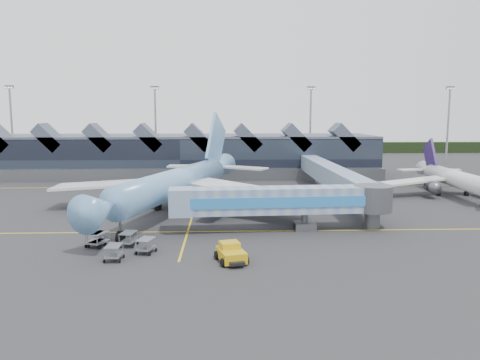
{
  "coord_description": "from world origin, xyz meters",
  "views": [
    {
      "loc": [
        4.41,
        -64.6,
        14.4
      ],
      "look_at": [
        6.86,
        2.25,
        5.0
      ],
      "focal_mm": 35.0,
      "sensor_mm": 36.0,
      "label": 1
    }
  ],
  "objects_px": {
    "jet_bridge": "(295,201)",
    "pushback_tug": "(231,253)",
    "main_airliner": "(179,182)",
    "fuel_truck": "(115,196)",
    "regional_jet": "(453,178)"
  },
  "relations": [
    {
      "from": "jet_bridge",
      "to": "pushback_tug",
      "type": "relative_size",
      "value": 6.14
    },
    {
      "from": "pushback_tug",
      "to": "main_airliner",
      "type": "bearing_deg",
      "value": 91.76
    },
    {
      "from": "main_airliner",
      "to": "pushback_tug",
      "type": "height_order",
      "value": "main_airliner"
    },
    {
      "from": "jet_bridge",
      "to": "pushback_tug",
      "type": "bearing_deg",
      "value": -126.91
    },
    {
      "from": "fuel_truck",
      "to": "pushback_tug",
      "type": "bearing_deg",
      "value": -61.34
    },
    {
      "from": "main_airliner",
      "to": "jet_bridge",
      "type": "bearing_deg",
      "value": -20.51
    },
    {
      "from": "main_airliner",
      "to": "fuel_truck",
      "type": "xyz_separation_m",
      "value": [
        -10.48,
        3.97,
        -2.76
      ]
    },
    {
      "from": "jet_bridge",
      "to": "fuel_truck",
      "type": "distance_m",
      "value": 30.6
    },
    {
      "from": "regional_jet",
      "to": "pushback_tug",
      "type": "xyz_separation_m",
      "value": [
        -40.19,
        -36.42,
        -2.33
      ]
    },
    {
      "from": "fuel_truck",
      "to": "regional_jet",
      "type": "bearing_deg",
      "value": 4.51
    },
    {
      "from": "main_airliner",
      "to": "regional_jet",
      "type": "xyz_separation_m",
      "value": [
        47.46,
        11.8,
        -1.29
      ]
    },
    {
      "from": "fuel_truck",
      "to": "main_airliner",
      "type": "bearing_deg",
      "value": -23.94
    },
    {
      "from": "regional_jet",
      "to": "main_airliner",
      "type": "bearing_deg",
      "value": -163.99
    },
    {
      "from": "main_airliner",
      "to": "fuel_truck",
      "type": "distance_m",
      "value": 11.55
    },
    {
      "from": "main_airliner",
      "to": "pushback_tug",
      "type": "distance_m",
      "value": 25.91
    }
  ]
}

